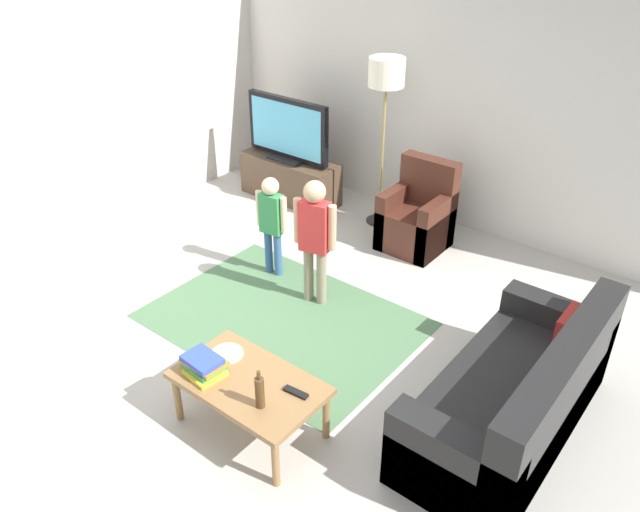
# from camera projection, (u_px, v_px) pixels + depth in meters

# --- Properties ---
(ground) EXTENTS (7.80, 7.80, 0.00)m
(ground) POSITION_uv_depth(u_px,v_px,m) (273.00, 357.00, 4.94)
(ground) COLOR #B2ADA3
(wall_back) EXTENTS (6.00, 0.12, 2.70)m
(wall_back) POSITION_uv_depth(u_px,v_px,m) (469.00, 100.00, 6.27)
(wall_back) COLOR silver
(wall_back) RESTS_ON ground
(wall_left) EXTENTS (0.12, 6.00, 2.70)m
(wall_left) POSITION_uv_depth(u_px,v_px,m) (29.00, 116.00, 5.85)
(wall_left) COLOR silver
(wall_left) RESTS_ON ground
(area_rug) EXTENTS (2.20, 1.60, 0.01)m
(area_rug) POSITION_uv_depth(u_px,v_px,m) (283.00, 320.00, 5.36)
(area_rug) COLOR #4C724C
(area_rug) RESTS_ON ground
(tv_stand) EXTENTS (1.20, 0.44, 0.50)m
(tv_stand) POSITION_uv_depth(u_px,v_px,m) (290.00, 179.00, 7.32)
(tv_stand) COLOR #4C3828
(tv_stand) RESTS_ON ground
(tv) EXTENTS (1.10, 0.28, 0.71)m
(tv) POSITION_uv_depth(u_px,v_px,m) (288.00, 130.00, 7.00)
(tv) COLOR black
(tv) RESTS_ON tv_stand
(couch) EXTENTS (0.80, 1.80, 0.86)m
(couch) POSITION_uv_depth(u_px,v_px,m) (520.00, 401.00, 4.11)
(couch) COLOR black
(couch) RESTS_ON ground
(armchair) EXTENTS (0.60, 0.60, 0.90)m
(armchair) POSITION_uv_depth(u_px,v_px,m) (418.00, 219.00, 6.33)
(armchair) COLOR #472319
(armchair) RESTS_ON ground
(floor_lamp) EXTENTS (0.36, 0.36, 1.78)m
(floor_lamp) POSITION_uv_depth(u_px,v_px,m) (386.00, 82.00, 6.14)
(floor_lamp) COLOR #262626
(floor_lamp) RESTS_ON ground
(child_near_tv) EXTENTS (0.33, 0.16, 0.99)m
(child_near_tv) POSITION_uv_depth(u_px,v_px,m) (272.00, 218.00, 5.71)
(child_near_tv) COLOR #33598C
(child_near_tv) RESTS_ON ground
(child_center) EXTENTS (0.38, 0.19, 1.16)m
(child_center) POSITION_uv_depth(u_px,v_px,m) (315.00, 232.00, 5.26)
(child_center) COLOR gray
(child_center) RESTS_ON ground
(coffee_table) EXTENTS (1.00, 0.60, 0.42)m
(coffee_table) POSITION_uv_depth(u_px,v_px,m) (249.00, 386.00, 4.12)
(coffee_table) COLOR olive
(coffee_table) RESTS_ON ground
(book_stack) EXTENTS (0.29, 0.25, 0.13)m
(book_stack) POSITION_uv_depth(u_px,v_px,m) (204.00, 365.00, 4.13)
(book_stack) COLOR yellow
(book_stack) RESTS_ON coffee_table
(bottle) EXTENTS (0.06, 0.06, 0.28)m
(bottle) POSITION_uv_depth(u_px,v_px,m) (260.00, 392.00, 3.83)
(bottle) COLOR #4C3319
(bottle) RESTS_ON coffee_table
(tv_remote) EXTENTS (0.17, 0.06, 0.02)m
(tv_remote) POSITION_uv_depth(u_px,v_px,m) (296.00, 392.00, 3.98)
(tv_remote) COLOR black
(tv_remote) RESTS_ON coffee_table
(plate) EXTENTS (0.22, 0.22, 0.02)m
(plate) POSITION_uv_depth(u_px,v_px,m) (227.00, 354.00, 4.31)
(plate) COLOR white
(plate) RESTS_ON coffee_table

